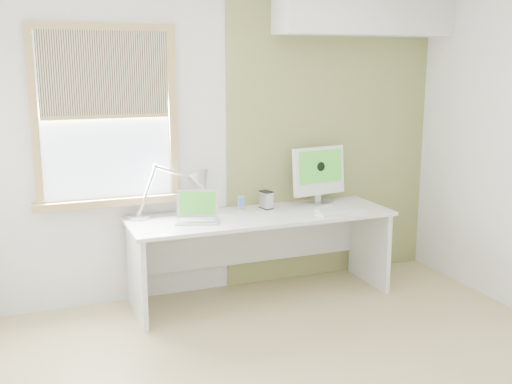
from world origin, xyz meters
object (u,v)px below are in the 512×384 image
desk (259,235)px  desk_lamp (190,187)px  external_drive (266,200)px  imac (319,172)px  laptop (197,213)px

desk → desk_lamp: desk_lamp is taller
external_drive → imac: bearing=1.2°
imac → desk: bearing=-168.5°
desk_lamp → imac: bearing=-3.3°
desk_lamp → imac: (1.16, -0.07, 0.06)m
desk_lamp → external_drive: 0.68m
laptop → imac: bearing=8.7°
desk_lamp → imac: size_ratio=1.48×
desk → laptop: size_ratio=5.52×
external_drive → laptop: bearing=-165.8°
desk → laptop: (-0.55, -0.05, 0.25)m
desk_lamp → laptop: 0.30m
imac → desk_lamp: bearing=176.7°
desk → imac: imac is taller
desk → imac: 0.79m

